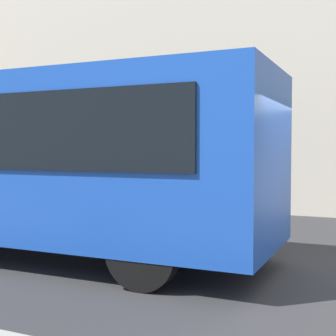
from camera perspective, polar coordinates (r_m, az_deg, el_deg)
ground_plane at (r=7.14m, az=16.96°, el=-12.80°), size 60.00×60.00×0.00m
red_bus at (r=8.73m, az=-17.60°, el=1.14°), size 9.05×2.54×3.08m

